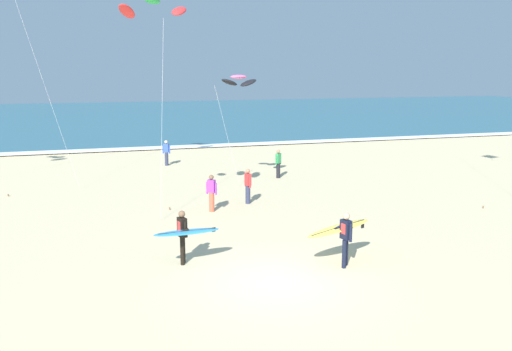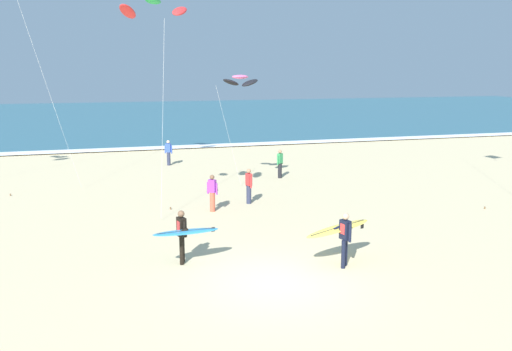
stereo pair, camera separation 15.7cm
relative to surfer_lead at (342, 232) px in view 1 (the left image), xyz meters
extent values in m
plane|color=beige|center=(-2.34, -0.77, -1.05)|extent=(160.00, 160.00, 0.00)
cube|color=#2D6075|center=(-2.34, 55.99, -1.01)|extent=(160.00, 60.00, 0.08)
cube|color=white|center=(-2.34, 26.29, -0.97)|extent=(160.00, 1.70, 0.01)
cylinder|color=black|center=(-0.04, -0.28, -0.61)|extent=(0.13, 0.13, 0.88)
cylinder|color=black|center=(0.12, -0.08, -0.61)|extent=(0.13, 0.13, 0.88)
cube|color=black|center=(0.04, -0.18, 0.13)|extent=(0.27, 0.38, 0.60)
cube|color=red|center=(-0.06, -0.21, 0.17)|extent=(0.06, 0.20, 0.32)
sphere|color=tan|center=(0.04, -0.18, 0.55)|extent=(0.21, 0.21, 0.21)
cylinder|color=black|center=(0.10, -0.41, 0.09)|extent=(0.09, 0.09, 0.56)
cylinder|color=black|center=(-0.01, 0.04, 0.24)|extent=(0.09, 0.09, 0.26)
cylinder|color=black|center=(-0.09, 0.12, 0.11)|extent=(0.26, 0.14, 0.14)
ellipsoid|color=#EFD14C|center=(-0.04, 0.17, 0.07)|extent=(2.39, 1.10, 0.31)
cube|color=#333333|center=(-0.04, 0.17, 0.11)|extent=(1.98, 0.49, 0.22)
cube|color=#262628|center=(0.91, 0.39, 0.00)|extent=(0.12, 0.04, 0.14)
cylinder|color=black|center=(-4.70, 1.39, -0.61)|extent=(0.13, 0.13, 0.88)
cylinder|color=black|center=(-4.65, 1.57, -0.61)|extent=(0.13, 0.13, 0.88)
cube|color=black|center=(-4.68, 1.48, 0.13)|extent=(0.29, 0.38, 0.60)
cube|color=red|center=(-4.78, 1.45, 0.17)|extent=(0.07, 0.20, 0.32)
sphere|color=brown|center=(-4.68, 1.48, 0.55)|extent=(0.21, 0.21, 0.21)
cylinder|color=black|center=(-4.61, 1.26, 0.24)|extent=(0.09, 0.09, 0.26)
cylinder|color=black|center=(-4.65, 1.15, 0.11)|extent=(0.26, 0.15, 0.14)
cylinder|color=black|center=(-4.74, 1.70, 0.09)|extent=(0.09, 0.09, 0.56)
ellipsoid|color=#3399D8|center=(-4.58, 1.13, 0.07)|extent=(2.22, 1.11, 0.21)
cube|color=#333333|center=(-4.58, 1.13, 0.11)|extent=(1.83, 0.54, 0.13)
cube|color=#262628|center=(-3.71, 1.38, 0.00)|extent=(0.12, 0.04, 0.14)
ellipsoid|color=black|center=(0.15, 11.04, 4.24)|extent=(1.10, 0.93, 0.48)
ellipsoid|color=pink|center=(-0.16, 11.72, 4.52)|extent=(1.09, 0.92, 0.20)
ellipsoid|color=black|center=(-0.47, 12.39, 4.24)|extent=(1.10, 0.93, 0.48)
cylinder|color=silver|center=(-0.85, 11.40, 1.60)|extent=(1.39, 0.65, 5.10)
cylinder|color=brown|center=(-1.53, 11.09, -1.00)|extent=(0.06, 0.06, 0.10)
cylinder|color=silver|center=(-9.66, 13.07, 5.54)|extent=(3.24, 0.62, 12.99)
cylinder|color=brown|center=(-11.28, 12.76, -1.00)|extent=(0.06, 0.06, 0.10)
cylinder|color=brown|center=(8.89, 4.42, -1.00)|extent=(0.06, 0.06, 0.10)
ellipsoid|color=red|center=(-5.72, 6.84, 7.00)|extent=(0.89, 1.32, 0.57)
ellipsoid|color=green|center=(-4.80, 6.51, 7.37)|extent=(0.89, 1.32, 0.20)
ellipsoid|color=red|center=(-3.88, 6.18, 7.00)|extent=(0.89, 1.32, 0.57)
cylinder|color=silver|center=(-4.51, 7.30, 2.98)|extent=(0.59, 1.60, 7.86)
cylinder|color=brown|center=(-4.22, 8.10, -1.00)|extent=(0.06, 0.06, 0.10)
cylinder|color=#2D334C|center=(-2.98, 18.93, -0.63)|extent=(0.22, 0.22, 0.84)
cube|color=#3351B7|center=(-2.98, 18.93, 0.06)|extent=(0.37, 0.31, 0.54)
sphere|color=beige|center=(-2.98, 18.93, 0.44)|extent=(0.20, 0.20, 0.20)
cylinder|color=#3351B7|center=(-2.79, 18.83, -0.04)|extent=(0.08, 0.08, 0.50)
cylinder|color=#3351B7|center=(-3.16, 19.03, -0.04)|extent=(0.08, 0.08, 0.50)
cylinder|color=black|center=(2.48, 13.23, -0.63)|extent=(0.22, 0.22, 0.84)
cube|color=#339351|center=(2.48, 13.23, 0.06)|extent=(0.36, 0.34, 0.54)
sphere|color=#A87A59|center=(2.48, 13.23, 0.44)|extent=(0.20, 0.20, 0.20)
cylinder|color=#339351|center=(2.31, 13.10, -0.04)|extent=(0.08, 0.08, 0.50)
cylinder|color=#339351|center=(2.65, 13.35, -0.04)|extent=(0.08, 0.08, 0.50)
cylinder|color=#2D334C|center=(-0.69, 8.17, -0.63)|extent=(0.22, 0.22, 0.84)
cube|color=red|center=(-0.69, 8.17, 0.06)|extent=(0.25, 0.35, 0.54)
sphere|color=#A87A59|center=(-0.69, 8.17, 0.44)|extent=(0.20, 0.20, 0.20)
cylinder|color=red|center=(-0.65, 7.97, -0.04)|extent=(0.08, 0.08, 0.50)
cylinder|color=red|center=(-0.74, 8.38, -0.04)|extent=(0.08, 0.08, 0.50)
cylinder|color=#D8593F|center=(-2.54, 7.29, -0.63)|extent=(0.22, 0.22, 0.84)
cube|color=purple|center=(-2.54, 7.29, 0.06)|extent=(0.36, 0.35, 0.54)
sphere|color=brown|center=(-2.54, 7.29, 0.44)|extent=(0.20, 0.20, 0.20)
cylinder|color=purple|center=(-2.38, 7.15, -0.04)|extent=(0.08, 0.08, 0.50)
cylinder|color=purple|center=(-2.70, 7.42, -0.04)|extent=(0.08, 0.08, 0.50)
camera|label=1|loc=(-6.97, -14.20, 4.89)|focal=37.29mm
camera|label=2|loc=(-6.82, -14.25, 4.89)|focal=37.29mm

